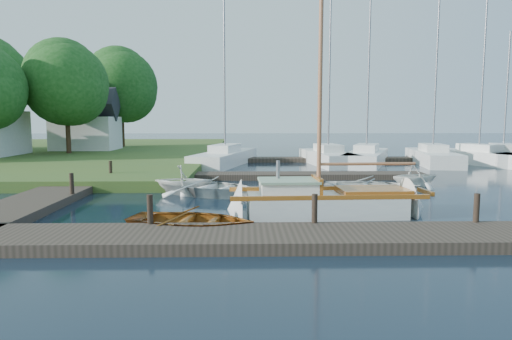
{
  "coord_description": "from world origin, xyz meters",
  "views": [
    {
      "loc": [
        -0.38,
        -17.27,
        3.16
      ],
      "look_at": [
        0.0,
        0.0,
        1.2
      ],
      "focal_mm": 32.0,
      "sensor_mm": 36.0,
      "label": 1
    }
  ],
  "objects_px": {
    "marina_boat_2": "(328,156)",
    "mooring_post_4": "(72,184)",
    "house_c": "(86,125)",
    "tree_7": "(121,85)",
    "tender_a": "(211,185)",
    "marina_boat_0": "(225,157)",
    "mooring_post_2": "(315,208)",
    "dinghy": "(192,217)",
    "tender_d": "(415,174)",
    "tender_c": "(372,184)",
    "mooring_post_1": "(150,209)",
    "marina_boat_3": "(366,156)",
    "marina_boat_6": "(503,156)",
    "sailboat": "(329,205)",
    "marina_boat_4": "(433,156)",
    "marina_boat_5": "(479,156)",
    "mooring_post_5": "(111,169)",
    "tender_b": "(184,178)",
    "tree_3": "(66,83)",
    "mooring_post_3": "(477,208)"
  },
  "relations": [
    {
      "from": "mooring_post_2",
      "to": "sailboat",
      "type": "height_order",
      "value": "sailboat"
    },
    {
      "from": "tree_7",
      "to": "sailboat",
      "type": "bearing_deg",
      "value": -63.38
    },
    {
      "from": "mooring_post_5",
      "to": "dinghy",
      "type": "xyz_separation_m",
      "value": [
        5.08,
        -9.57,
        -0.32
      ]
    },
    {
      "from": "mooring_post_2",
      "to": "tree_3",
      "type": "relative_size",
      "value": 0.09
    },
    {
      "from": "marina_boat_4",
      "to": "tree_7",
      "type": "xyz_separation_m",
      "value": [
        -24.56,
        12.12,
        5.62
      ]
    },
    {
      "from": "house_c",
      "to": "mooring_post_5",
      "type": "bearing_deg",
      "value": -67.62
    },
    {
      "from": "mooring_post_2",
      "to": "dinghy",
      "type": "xyz_separation_m",
      "value": [
        -3.42,
        0.43,
        -0.32
      ]
    },
    {
      "from": "sailboat",
      "to": "tender_c",
      "type": "xyz_separation_m",
      "value": [
        2.57,
        4.17,
        0.07
      ]
    },
    {
      "from": "tender_d",
      "to": "marina_boat_4",
      "type": "height_order",
      "value": "marina_boat_4"
    },
    {
      "from": "tender_a",
      "to": "mooring_post_3",
      "type": "bearing_deg",
      "value": -101.91
    },
    {
      "from": "tender_c",
      "to": "tree_3",
      "type": "height_order",
      "value": "tree_3"
    },
    {
      "from": "mooring_post_5",
      "to": "tender_b",
      "type": "distance_m",
      "value": 4.95
    },
    {
      "from": "sailboat",
      "to": "mooring_post_2",
      "type": "bearing_deg",
      "value": -111.92
    },
    {
      "from": "marina_boat_0",
      "to": "marina_boat_2",
      "type": "bearing_deg",
      "value": -74.55
    },
    {
      "from": "mooring_post_2",
      "to": "tender_c",
      "type": "relative_size",
      "value": 0.2
    },
    {
      "from": "tender_c",
      "to": "marina_boat_3",
      "type": "relative_size",
      "value": 0.36
    },
    {
      "from": "marina_boat_6",
      "to": "tender_d",
      "type": "bearing_deg",
      "value": 154.07
    },
    {
      "from": "sailboat",
      "to": "tender_b",
      "type": "distance_m",
      "value": 7.11
    },
    {
      "from": "mooring_post_4",
      "to": "marina_boat_6",
      "type": "distance_m",
      "value": 28.26
    },
    {
      "from": "mooring_post_2",
      "to": "marina_boat_5",
      "type": "xyz_separation_m",
      "value": [
        14.21,
        18.77,
        -0.12
      ]
    },
    {
      "from": "marina_boat_3",
      "to": "tree_7",
      "type": "xyz_separation_m",
      "value": [
        -19.89,
        12.28,
        5.63
      ]
    },
    {
      "from": "mooring_post_1",
      "to": "marina_boat_0",
      "type": "bearing_deg",
      "value": 86.34
    },
    {
      "from": "mooring_post_1",
      "to": "tree_7",
      "type": "distance_m",
      "value": 32.79
    },
    {
      "from": "marina_boat_5",
      "to": "tree_3",
      "type": "distance_m",
      "value": 30.47
    },
    {
      "from": "tender_c",
      "to": "tender_d",
      "type": "height_order",
      "value": "tender_d"
    },
    {
      "from": "tender_d",
      "to": "marina_boat_0",
      "type": "relative_size",
      "value": 0.21
    },
    {
      "from": "mooring_post_4",
      "to": "house_c",
      "type": "xyz_separation_m",
      "value": [
        -7.0,
        22.0,
        1.88
      ]
    },
    {
      "from": "tender_a",
      "to": "marina_boat_0",
      "type": "height_order",
      "value": "marina_boat_0"
    },
    {
      "from": "tender_d",
      "to": "tree_7",
      "type": "height_order",
      "value": "tree_7"
    },
    {
      "from": "house_c",
      "to": "tree_7",
      "type": "xyz_separation_m",
      "value": [
        2.0,
        4.05,
        3.62
      ]
    },
    {
      "from": "house_c",
      "to": "tree_3",
      "type": "distance_m",
      "value": 5.1
    },
    {
      "from": "mooring_post_4",
      "to": "tender_c",
      "type": "height_order",
      "value": "mooring_post_4"
    },
    {
      "from": "mooring_post_2",
      "to": "tree_3",
      "type": "bearing_deg",
      "value": 123.92
    },
    {
      "from": "marina_boat_2",
      "to": "mooring_post_4",
      "type": "bearing_deg",
      "value": 130.65
    },
    {
      "from": "mooring_post_4",
      "to": "marina_boat_3",
      "type": "relative_size",
      "value": 0.07
    },
    {
      "from": "sailboat",
      "to": "tender_c",
      "type": "relative_size",
      "value": 2.47
    },
    {
      "from": "marina_boat_3",
      "to": "marina_boat_5",
      "type": "relative_size",
      "value": 0.98
    },
    {
      "from": "mooring_post_2",
      "to": "dinghy",
      "type": "height_order",
      "value": "mooring_post_2"
    },
    {
      "from": "tender_a",
      "to": "marina_boat_4",
      "type": "bearing_deg",
      "value": -21.78
    },
    {
      "from": "marina_boat_5",
      "to": "mooring_post_3",
      "type": "bearing_deg",
      "value": 129.47
    },
    {
      "from": "tree_3",
      "to": "marina_boat_2",
      "type": "bearing_deg",
      "value": -12.69
    },
    {
      "from": "tender_d",
      "to": "marina_boat_4",
      "type": "xyz_separation_m",
      "value": [
        5.14,
        10.53,
        -0.04
      ]
    },
    {
      "from": "marina_boat_0",
      "to": "marina_boat_3",
      "type": "bearing_deg",
      "value": -74.29
    },
    {
      "from": "sailboat",
      "to": "marina_boat_2",
      "type": "xyz_separation_m",
      "value": [
        2.89,
        16.3,
        0.25
      ]
    },
    {
      "from": "tender_a",
      "to": "marina_boat_6",
      "type": "xyz_separation_m",
      "value": [
        19.38,
        12.69,
        0.13
      ]
    },
    {
      "from": "mooring_post_1",
      "to": "marina_boat_6",
      "type": "distance_m",
      "value": 27.99
    },
    {
      "from": "marina_boat_6",
      "to": "tender_c",
      "type": "bearing_deg",
      "value": 152.28
    },
    {
      "from": "mooring_post_4",
      "to": "tender_b",
      "type": "distance_m",
      "value": 4.45
    },
    {
      "from": "tender_b",
      "to": "marina_boat_3",
      "type": "height_order",
      "value": "marina_boat_3"
    },
    {
      "from": "mooring_post_4",
      "to": "sailboat",
      "type": "height_order",
      "value": "sailboat"
    }
  ]
}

